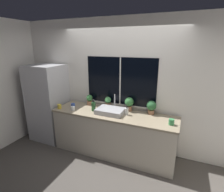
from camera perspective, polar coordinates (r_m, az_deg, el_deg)
name	(u,v)px	position (r m, az deg, el deg)	size (l,w,h in m)	color
ground_plane	(107,161)	(3.62, -1.71, -20.58)	(14.00, 14.00, 0.00)	#4C4742
wall_back	(121,86)	(3.65, 2.88, 3.35)	(8.00, 0.09, 2.70)	silver
wall_left	(57,73)	(5.49, -17.57, 7.09)	(0.06, 7.00, 2.70)	silver
counter	(113,133)	(3.63, 0.44, -12.11)	(2.47, 0.68, 0.88)	beige
refrigerator	(48,103)	(4.34, -20.05, -2.04)	(0.75, 0.72, 1.75)	#B7B7BC
sink	(110,111)	(3.43, -0.51, -4.85)	(0.53, 0.44, 0.32)	#ADADB2
potted_plant_far_left	(90,99)	(3.90, -7.36, -1.13)	(0.14, 0.14, 0.23)	#9E6B4C
potted_plant_center_left	(108,102)	(3.70, -1.34, -1.94)	(0.13, 0.13, 0.24)	#9E6B4C
potted_plant_center_right	(129,103)	(3.53, 5.62, -2.31)	(0.18, 0.18, 0.28)	#9E6B4C
potted_plant_far_right	(151,107)	(3.44, 12.74, -3.38)	(0.18, 0.18, 0.26)	#9E6B4C
soap_bottle	(127,111)	(3.35, 4.88, -5.00)	(0.06, 0.06, 0.18)	white
bottle_tall	(94,106)	(3.55, -6.05, -3.32)	(0.08, 0.08, 0.24)	#235128
mug_green	(171,122)	(3.12, 18.82, -8.01)	(0.09, 0.09, 0.10)	#38844C
mug_yellow	(59,106)	(3.82, -16.78, -3.29)	(0.08, 0.08, 0.10)	gold
mug_white	(73,108)	(3.66, -12.67, -3.98)	(0.08, 0.08, 0.08)	white
mug_blue	(73,106)	(3.81, -12.60, -3.05)	(0.08, 0.08, 0.09)	#3351AD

